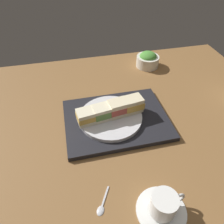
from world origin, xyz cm
name	(u,v)px	position (x,y,z in cm)	size (l,w,h in cm)	color
ground_plane	(115,122)	(0.00, 0.00, -1.50)	(140.00, 100.00, 3.00)	brown
serving_tray	(117,119)	(-0.34, 1.19, 0.96)	(38.19, 28.68, 1.91)	black
sandwich_plate	(111,117)	(2.20, 1.16, 2.64)	(23.36, 23.36, 1.45)	silver
sandwich_nearmost	(133,104)	(-6.54, 0.13, 6.27)	(7.88, 6.52, 5.81)	beige
sandwich_inner_near	(118,108)	(-0.71, 0.82, 6.30)	(7.72, 6.37, 5.87)	beige
sandwich_inner_far	(103,112)	(5.12, 1.50, 6.00)	(7.35, 6.13, 5.28)	#EFE5C1
sandwich_farmost	(87,116)	(10.95, 2.19, 5.87)	(7.52, 6.15, 5.02)	#EFE5C1
salad_bowl	(148,60)	(-25.13, -34.37, 3.64)	(11.36, 11.36, 7.83)	silver
coffee_cup	(163,206)	(-3.82, 36.19, 3.00)	(13.38, 13.38, 7.14)	white
teaspoon	(102,207)	(11.46, 31.77, 0.36)	(5.24, 8.06, 0.80)	silver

